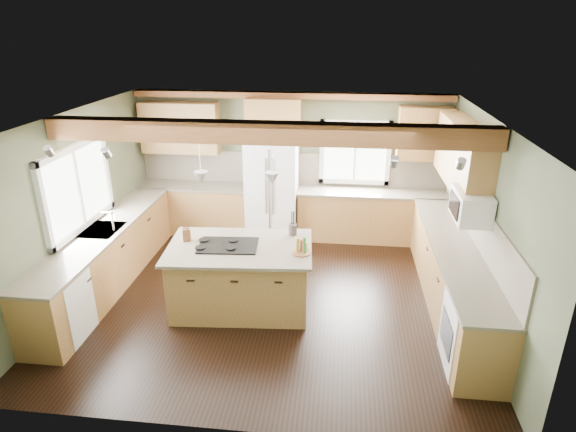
# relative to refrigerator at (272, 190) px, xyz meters

# --- Properties ---
(floor) EXTENTS (5.60, 5.60, 0.00)m
(floor) POSITION_rel_refrigerator_xyz_m (0.30, -2.12, -0.90)
(floor) COLOR black
(floor) RESTS_ON ground
(ceiling) EXTENTS (5.60, 5.60, 0.00)m
(ceiling) POSITION_rel_refrigerator_xyz_m (0.30, -2.12, 1.70)
(ceiling) COLOR silver
(ceiling) RESTS_ON wall_back
(wall_back) EXTENTS (5.60, 0.00, 5.60)m
(wall_back) POSITION_rel_refrigerator_xyz_m (0.30, 0.38, 0.40)
(wall_back) COLOR #404732
(wall_back) RESTS_ON ground
(wall_left) EXTENTS (0.00, 5.00, 5.00)m
(wall_left) POSITION_rel_refrigerator_xyz_m (-2.50, -2.12, 0.40)
(wall_left) COLOR #404732
(wall_left) RESTS_ON ground
(wall_right) EXTENTS (0.00, 5.00, 5.00)m
(wall_right) POSITION_rel_refrigerator_xyz_m (3.10, -2.12, 0.40)
(wall_right) COLOR #404732
(wall_right) RESTS_ON ground
(ceiling_beam) EXTENTS (5.55, 0.26, 0.26)m
(ceiling_beam) POSITION_rel_refrigerator_xyz_m (0.30, -2.39, 1.57)
(ceiling_beam) COLOR brown
(ceiling_beam) RESTS_ON ceiling
(soffit_trim) EXTENTS (5.55, 0.20, 0.10)m
(soffit_trim) POSITION_rel_refrigerator_xyz_m (0.30, 0.28, 1.64)
(soffit_trim) COLOR brown
(soffit_trim) RESTS_ON ceiling
(backsplash_back) EXTENTS (5.58, 0.03, 0.58)m
(backsplash_back) POSITION_rel_refrigerator_xyz_m (0.30, 0.36, 0.31)
(backsplash_back) COLOR brown
(backsplash_back) RESTS_ON wall_back
(backsplash_right) EXTENTS (0.03, 3.70, 0.58)m
(backsplash_right) POSITION_rel_refrigerator_xyz_m (3.08, -2.07, 0.31)
(backsplash_right) COLOR brown
(backsplash_right) RESTS_ON wall_right
(base_cab_back_left) EXTENTS (2.02, 0.60, 0.88)m
(base_cab_back_left) POSITION_rel_refrigerator_xyz_m (-1.49, 0.08, -0.46)
(base_cab_back_left) COLOR brown
(base_cab_back_left) RESTS_ON floor
(counter_back_left) EXTENTS (2.06, 0.64, 0.04)m
(counter_back_left) POSITION_rel_refrigerator_xyz_m (-1.49, 0.08, 0.00)
(counter_back_left) COLOR #4E4739
(counter_back_left) RESTS_ON base_cab_back_left
(base_cab_back_right) EXTENTS (2.62, 0.60, 0.88)m
(base_cab_back_right) POSITION_rel_refrigerator_xyz_m (1.79, 0.08, -0.46)
(base_cab_back_right) COLOR brown
(base_cab_back_right) RESTS_ON floor
(counter_back_right) EXTENTS (2.66, 0.64, 0.04)m
(counter_back_right) POSITION_rel_refrigerator_xyz_m (1.79, 0.08, 0.00)
(counter_back_right) COLOR #4E4739
(counter_back_right) RESTS_ON base_cab_back_right
(base_cab_left) EXTENTS (0.60, 3.70, 0.88)m
(base_cab_left) POSITION_rel_refrigerator_xyz_m (-2.20, -2.07, -0.46)
(base_cab_left) COLOR brown
(base_cab_left) RESTS_ON floor
(counter_left) EXTENTS (0.64, 3.74, 0.04)m
(counter_left) POSITION_rel_refrigerator_xyz_m (-2.20, -2.07, 0.00)
(counter_left) COLOR #4E4739
(counter_left) RESTS_ON base_cab_left
(base_cab_right) EXTENTS (0.60, 3.70, 0.88)m
(base_cab_right) POSITION_rel_refrigerator_xyz_m (2.80, -2.07, -0.46)
(base_cab_right) COLOR brown
(base_cab_right) RESTS_ON floor
(counter_right) EXTENTS (0.64, 3.74, 0.04)m
(counter_right) POSITION_rel_refrigerator_xyz_m (2.80, -2.07, 0.00)
(counter_right) COLOR #4E4739
(counter_right) RESTS_ON base_cab_right
(upper_cab_back_left) EXTENTS (1.40, 0.35, 0.90)m
(upper_cab_back_left) POSITION_rel_refrigerator_xyz_m (-1.69, 0.21, 1.05)
(upper_cab_back_left) COLOR brown
(upper_cab_back_left) RESTS_ON wall_back
(upper_cab_over_fridge) EXTENTS (0.96, 0.35, 0.70)m
(upper_cab_over_fridge) POSITION_rel_refrigerator_xyz_m (-0.00, 0.21, 1.25)
(upper_cab_over_fridge) COLOR brown
(upper_cab_over_fridge) RESTS_ON wall_back
(upper_cab_right) EXTENTS (0.35, 2.20, 0.90)m
(upper_cab_right) POSITION_rel_refrigerator_xyz_m (2.92, -1.22, 1.05)
(upper_cab_right) COLOR brown
(upper_cab_right) RESTS_ON wall_right
(upper_cab_back_corner) EXTENTS (0.90, 0.35, 0.90)m
(upper_cab_back_corner) POSITION_rel_refrigerator_xyz_m (2.60, 0.21, 1.05)
(upper_cab_back_corner) COLOR brown
(upper_cab_back_corner) RESTS_ON wall_back
(window_left) EXTENTS (0.04, 1.60, 1.05)m
(window_left) POSITION_rel_refrigerator_xyz_m (-2.48, -2.07, 0.65)
(window_left) COLOR white
(window_left) RESTS_ON wall_left
(window_back) EXTENTS (1.10, 0.04, 1.00)m
(window_back) POSITION_rel_refrigerator_xyz_m (1.45, 0.36, 0.65)
(window_back) COLOR white
(window_back) RESTS_ON wall_back
(sink) EXTENTS (0.50, 0.65, 0.03)m
(sink) POSITION_rel_refrigerator_xyz_m (-2.20, -2.07, 0.01)
(sink) COLOR #262628
(sink) RESTS_ON counter_left
(faucet) EXTENTS (0.02, 0.02, 0.28)m
(faucet) POSITION_rel_refrigerator_xyz_m (-2.02, -2.07, 0.15)
(faucet) COLOR #B2B2B7
(faucet) RESTS_ON sink
(dishwasher) EXTENTS (0.60, 0.60, 0.84)m
(dishwasher) POSITION_rel_refrigerator_xyz_m (-2.19, -3.37, -0.47)
(dishwasher) COLOR white
(dishwasher) RESTS_ON floor
(oven) EXTENTS (0.60, 0.72, 0.84)m
(oven) POSITION_rel_refrigerator_xyz_m (2.79, -3.37, -0.47)
(oven) COLOR white
(oven) RESTS_ON floor
(microwave) EXTENTS (0.40, 0.70, 0.38)m
(microwave) POSITION_rel_refrigerator_xyz_m (2.88, -2.17, 0.65)
(microwave) COLOR white
(microwave) RESTS_ON wall_right
(pendant_left) EXTENTS (0.18, 0.18, 0.16)m
(pendant_left) POSITION_rel_refrigerator_xyz_m (-0.55, -2.43, 0.98)
(pendant_left) COLOR #B2B2B7
(pendant_left) RESTS_ON ceiling
(pendant_right) EXTENTS (0.18, 0.18, 0.16)m
(pendant_right) POSITION_rel_refrigerator_xyz_m (0.35, -2.36, 0.98)
(pendant_right) COLOR #B2B2B7
(pendant_right) RESTS_ON ceiling
(refrigerator) EXTENTS (0.90, 0.74, 1.80)m
(refrigerator) POSITION_rel_refrigerator_xyz_m (0.00, 0.00, 0.00)
(refrigerator) COLOR white
(refrigerator) RESTS_ON floor
(island) EXTENTS (1.89, 1.24, 0.88)m
(island) POSITION_rel_refrigerator_xyz_m (-0.10, -2.39, -0.46)
(island) COLOR brown
(island) RESTS_ON floor
(island_top) EXTENTS (2.02, 1.37, 0.04)m
(island_top) POSITION_rel_refrigerator_xyz_m (-0.10, -2.39, 0.00)
(island_top) COLOR #4E4739
(island_top) RESTS_ON island
(cooktop) EXTENTS (0.82, 0.58, 0.02)m
(cooktop) POSITION_rel_refrigerator_xyz_m (-0.25, -2.41, 0.03)
(cooktop) COLOR black
(cooktop) RESTS_ON island_top
(knife_block) EXTENTS (0.13, 0.11, 0.18)m
(knife_block) POSITION_rel_refrigerator_xyz_m (-0.85, -2.30, 0.11)
(knife_block) COLOR brown
(knife_block) RESTS_ON island_top
(utensil_crock) EXTENTS (0.14, 0.14, 0.16)m
(utensil_crock) POSITION_rel_refrigerator_xyz_m (0.57, -1.93, 0.10)
(utensil_crock) COLOR #463F38
(utensil_crock) RESTS_ON island_top
(bottle_tray) EXTENTS (0.29, 0.29, 0.23)m
(bottle_tray) POSITION_rel_refrigerator_xyz_m (0.74, -2.51, 0.13)
(bottle_tray) COLOR brown
(bottle_tray) RESTS_ON island_top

